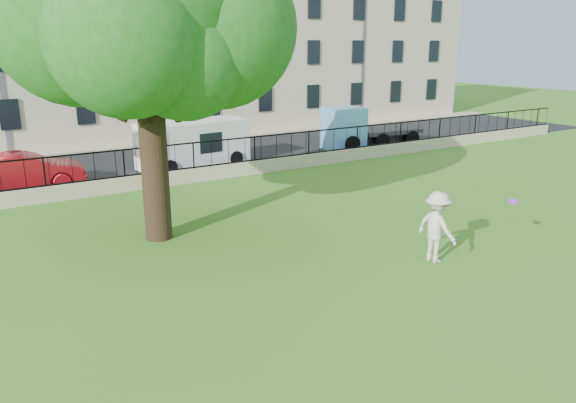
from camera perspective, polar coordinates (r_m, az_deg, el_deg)
ground at (r=14.94m, az=9.15°, el=-7.29°), size 120.00×120.00×0.00m
retaining_wall at (r=24.67m, az=-9.49°, el=2.69°), size 50.00×0.40×0.60m
iron_railing at (r=24.50m, az=-9.58°, el=4.63°), size 50.00×0.05×1.13m
street at (r=29.03m, az=-13.12°, el=3.86°), size 60.00×9.00×0.01m
sidewalk at (r=33.90m, az=-16.10°, el=5.43°), size 60.00×1.40×0.12m
building_row at (r=38.90m, az=-19.41°, el=16.59°), size 56.40×10.40×13.80m
tree at (r=16.92m, az=-14.93°, el=18.72°), size 8.20×6.40×10.23m
man at (r=15.80m, az=14.88°, el=-2.52°), size 0.76×1.29×1.98m
frisbee at (r=16.70m, az=21.93°, el=-0.01°), size 0.31×0.30×0.12m
red_sedan at (r=25.28m, az=-25.11°, el=2.78°), size 4.78×2.21×1.52m
white_van at (r=27.66m, az=-9.60°, el=5.79°), size 5.41×2.53×2.20m
blue_truck at (r=32.92m, az=8.34°, el=7.54°), size 5.77×2.58×2.34m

